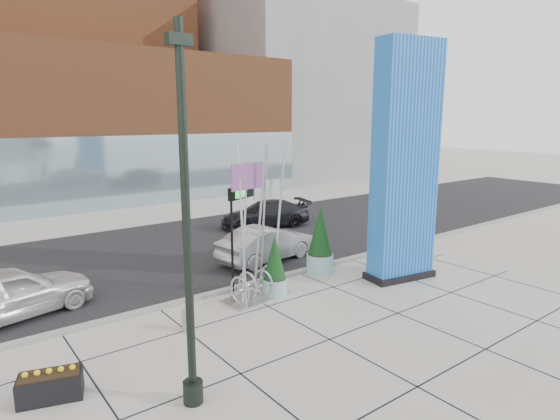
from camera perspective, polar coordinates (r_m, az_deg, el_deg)
ground at (r=13.99m, az=0.06°, el=-15.16°), size 160.00×160.00×0.00m
street_asphalt at (r=22.24m, az=-15.83°, el=-5.42°), size 80.00×12.00×0.02m
curb_edge at (r=17.05m, az=-8.25°, el=-10.07°), size 80.00×0.30×0.12m
tower_podium at (r=37.96m, az=-24.50°, el=9.15°), size 34.00×10.00×11.00m
tower_glass_front at (r=33.50m, az=-22.22°, el=4.02°), size 34.00×0.60×5.00m
building_grey_parking at (r=53.83m, az=1.45°, el=14.18°), size 20.00×18.00×18.00m
blue_pylon at (r=18.33m, az=14.97°, el=5.03°), size 2.88×1.66×9.03m
lamp_post at (r=9.99m, az=-11.17°, el=-5.94°), size 0.51×0.44×8.08m
public_art_sculpture at (r=16.23m, az=-2.95°, el=-5.99°), size 2.51×1.49×5.40m
concrete_bollard at (r=14.48m, az=-11.18°, el=-12.92°), size 0.36×0.36×0.69m
overhead_street_sign at (r=16.70m, az=-4.06°, el=1.03°), size 1.72×0.82×3.81m
round_planter_east at (r=18.97m, az=5.11°, el=-4.38°), size 0.95×0.95×2.38m
round_planter_mid at (r=19.00m, az=4.91°, el=-3.85°), size 1.09×1.09×2.72m
round_planter_west at (r=16.60m, az=-0.65°, el=-6.96°), size 0.88×0.88×2.20m
box_planter_north at (r=12.30m, az=-26.20°, el=-18.57°), size 1.48×1.05×0.74m
car_white_west at (r=17.01m, az=-30.04°, el=-8.81°), size 5.19×3.05×1.66m
car_silver_mid at (r=20.55m, az=-1.57°, el=-4.16°), size 4.82×2.15×1.54m
car_dark_east at (r=26.92m, az=-1.80°, el=-0.50°), size 5.51×3.26×1.50m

